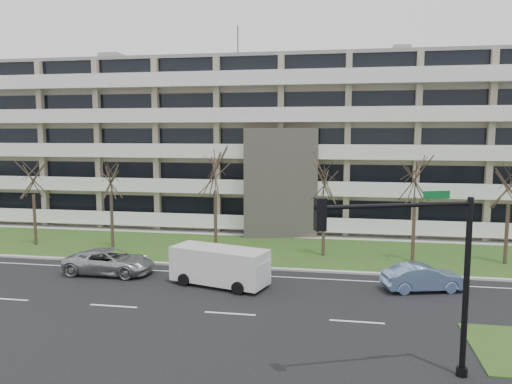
% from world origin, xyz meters
% --- Properties ---
extents(ground, '(160.00, 160.00, 0.00)m').
position_xyz_m(ground, '(0.00, 0.00, 0.00)').
color(ground, black).
rests_on(ground, ground).
extents(grass_verge, '(90.00, 10.00, 0.06)m').
position_xyz_m(grass_verge, '(0.00, 13.00, 0.03)').
color(grass_verge, '#234617').
rests_on(grass_verge, ground).
extents(curb, '(90.00, 0.35, 0.12)m').
position_xyz_m(curb, '(0.00, 8.00, 0.06)').
color(curb, '#B2B2AD').
rests_on(curb, ground).
extents(sidewalk, '(90.00, 2.00, 0.08)m').
position_xyz_m(sidewalk, '(0.00, 18.50, 0.04)').
color(sidewalk, '#B2B2AD').
rests_on(sidewalk, ground).
extents(lane_edge_line, '(90.00, 0.12, 0.01)m').
position_xyz_m(lane_edge_line, '(0.00, 6.50, 0.01)').
color(lane_edge_line, white).
rests_on(lane_edge_line, ground).
extents(apartment_building, '(60.50, 15.10, 18.75)m').
position_xyz_m(apartment_building, '(-0.01, 25.32, 7.61)').
color(apartment_building, tan).
rests_on(apartment_building, ground).
extents(silver_pickup, '(5.49, 2.58, 1.52)m').
position_xyz_m(silver_pickup, '(-8.84, 5.38, 0.76)').
color(silver_pickup, '#A2A3A9').
rests_on(silver_pickup, ground).
extents(blue_sedan, '(4.69, 2.71, 1.46)m').
position_xyz_m(blue_sedan, '(9.68, 5.29, 0.73)').
color(blue_sedan, '#7594CB').
rests_on(blue_sedan, ground).
extents(white_van, '(5.89, 3.51, 2.15)m').
position_xyz_m(white_van, '(-1.53, 4.29, 1.29)').
color(white_van, silver).
rests_on(white_van, ground).
extents(traffic_signal, '(5.46, 2.33, 6.72)m').
position_xyz_m(traffic_signal, '(7.80, -5.24, 4.35)').
color(traffic_signal, black).
rests_on(traffic_signal, ground).
extents(tree_1, '(3.53, 3.53, 7.07)m').
position_xyz_m(tree_1, '(-18.01, 11.59, 5.49)').
color(tree_1, '#382B21').
rests_on(tree_1, ground).
extents(tree_2, '(3.59, 3.59, 7.19)m').
position_xyz_m(tree_2, '(-11.79, 11.82, 5.59)').
color(tree_2, '#382B21').
rests_on(tree_2, ground).
extents(tree_3, '(4.04, 4.04, 8.08)m').
position_xyz_m(tree_3, '(-3.80, 11.87, 6.28)').
color(tree_3, '#382B21').
rests_on(tree_3, ground).
extents(tree_4, '(3.71, 3.71, 7.41)m').
position_xyz_m(tree_4, '(3.94, 12.03, 5.76)').
color(tree_4, '#382B21').
rests_on(tree_4, ground).
extents(tree_5, '(3.92, 3.92, 7.85)m').
position_xyz_m(tree_5, '(9.93, 11.50, 6.10)').
color(tree_5, '#382B21').
rests_on(tree_5, ground).
extents(tree_6, '(3.61, 3.61, 7.22)m').
position_xyz_m(tree_6, '(15.86, 11.92, 5.61)').
color(tree_6, '#382B21').
rests_on(tree_6, ground).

